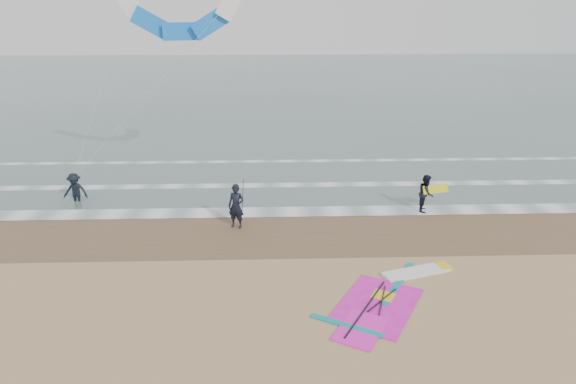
{
  "coord_description": "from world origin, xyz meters",
  "views": [
    {
      "loc": [
        -0.96,
        -14.14,
        9.24
      ],
      "look_at": [
        -0.3,
        5.0,
        2.2
      ],
      "focal_mm": 32.0,
      "sensor_mm": 36.0,
      "label": 1
    }
  ],
  "objects_px": {
    "windsurf_rig": "(390,296)",
    "surf_kite": "(180,16)",
    "person_walking": "(426,193)",
    "person_wading": "(74,184)",
    "person_standing": "(236,206)"
  },
  "relations": [
    {
      "from": "windsurf_rig",
      "to": "surf_kite",
      "type": "relative_size",
      "value": 0.6
    },
    {
      "from": "windsurf_rig",
      "to": "surf_kite",
      "type": "distance_m",
      "value": 16.64
    },
    {
      "from": "surf_kite",
      "to": "person_wading",
      "type": "bearing_deg",
      "value": -156.4
    },
    {
      "from": "person_wading",
      "to": "surf_kite",
      "type": "bearing_deg",
      "value": 28.25
    },
    {
      "from": "windsurf_rig",
      "to": "person_wading",
      "type": "distance_m",
      "value": 16.47
    },
    {
      "from": "person_wading",
      "to": "surf_kite",
      "type": "xyz_separation_m",
      "value": [
        5.34,
        2.33,
        7.76
      ]
    },
    {
      "from": "person_walking",
      "to": "person_wading",
      "type": "distance_m",
      "value": 17.01
    },
    {
      "from": "person_walking",
      "to": "windsurf_rig",
      "type": "bearing_deg",
      "value": 174.9
    },
    {
      "from": "person_walking",
      "to": "person_wading",
      "type": "xyz_separation_m",
      "value": [
        -16.92,
        1.74,
        0.03
      ]
    },
    {
      "from": "windsurf_rig",
      "to": "person_walking",
      "type": "height_order",
      "value": "person_walking"
    },
    {
      "from": "person_standing",
      "to": "person_walking",
      "type": "xyz_separation_m",
      "value": [
        8.79,
        1.6,
        -0.1
      ]
    },
    {
      "from": "person_walking",
      "to": "surf_kite",
      "type": "height_order",
      "value": "surf_kite"
    },
    {
      "from": "person_wading",
      "to": "person_standing",
      "type": "bearing_deg",
      "value": -17.71
    },
    {
      "from": "person_standing",
      "to": "surf_kite",
      "type": "height_order",
      "value": "surf_kite"
    },
    {
      "from": "person_wading",
      "to": "surf_kite",
      "type": "height_order",
      "value": "surf_kite"
    }
  ]
}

